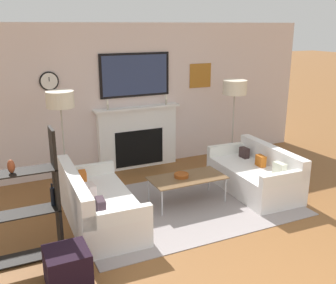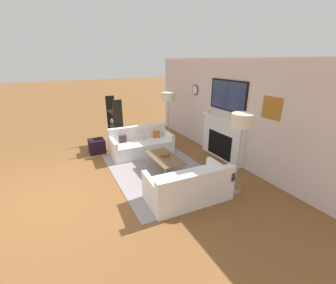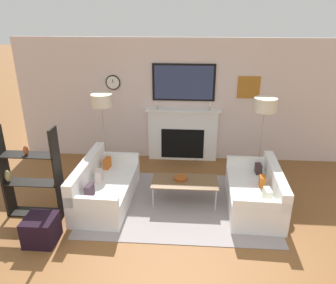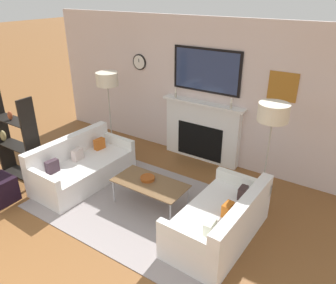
{
  "view_description": "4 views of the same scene",
  "coord_description": "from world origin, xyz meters",
  "px_view_note": "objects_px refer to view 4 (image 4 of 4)",
  "views": [
    {
      "loc": [
        -2.57,
        -2.42,
        2.66
      ],
      "look_at": [
        -0.03,
        2.94,
        0.89
      ],
      "focal_mm": 42.0,
      "sensor_mm": 36.0,
      "label": 1
    },
    {
      "loc": [
        4.6,
        0.31,
        2.65
      ],
      "look_at": [
        0.15,
        2.58,
        0.82
      ],
      "focal_mm": 24.0,
      "sensor_mm": 36.0,
      "label": 2
    },
    {
      "loc": [
        0.16,
        -2.58,
        3.22
      ],
      "look_at": [
        -0.23,
        2.97,
        0.97
      ],
      "focal_mm": 35.0,
      "sensor_mm": 36.0,
      "label": 3
    },
    {
      "loc": [
        2.69,
        -0.9,
        3.14
      ],
      "look_at": [
        0.08,
        3.04,
        0.9
      ],
      "focal_mm": 35.0,
      "sensor_mm": 36.0,
      "label": 4
    }
  ],
  "objects_px": {
    "coffee_table": "(150,184)",
    "floor_lamp_left": "(107,80)",
    "couch_left": "(82,167)",
    "shelf_unit": "(16,139)",
    "decorative_bowl": "(148,178)",
    "floor_lamp_right": "(273,114)",
    "couch_right": "(220,222)"
  },
  "relations": [
    {
      "from": "couch_right",
      "to": "decorative_bowl",
      "type": "distance_m",
      "value": 1.33
    },
    {
      "from": "coffee_table",
      "to": "floor_lamp_left",
      "type": "relative_size",
      "value": 0.67
    },
    {
      "from": "coffee_table",
      "to": "couch_left",
      "type": "bearing_deg",
      "value": -177.03
    },
    {
      "from": "coffee_table",
      "to": "shelf_unit",
      "type": "height_order",
      "value": "shelf_unit"
    },
    {
      "from": "decorative_bowl",
      "to": "shelf_unit",
      "type": "bearing_deg",
      "value": -166.02
    },
    {
      "from": "decorative_bowl",
      "to": "floor_lamp_left",
      "type": "bearing_deg",
      "value": 150.19
    },
    {
      "from": "couch_left",
      "to": "shelf_unit",
      "type": "xyz_separation_m",
      "value": [
        -1.06,
        -0.48,
        0.46
      ]
    },
    {
      "from": "couch_left",
      "to": "floor_lamp_left",
      "type": "distance_m",
      "value": 1.67
    },
    {
      "from": "decorative_bowl",
      "to": "floor_lamp_right",
      "type": "bearing_deg",
      "value": 30.36
    },
    {
      "from": "couch_right",
      "to": "shelf_unit",
      "type": "distance_m",
      "value": 3.79
    },
    {
      "from": "decorative_bowl",
      "to": "couch_left",
      "type": "bearing_deg",
      "value": -174.94
    },
    {
      "from": "couch_right",
      "to": "floor_lamp_right",
      "type": "relative_size",
      "value": 0.97
    },
    {
      "from": "couch_right",
      "to": "coffee_table",
      "type": "relative_size",
      "value": 1.44
    },
    {
      "from": "floor_lamp_left",
      "to": "shelf_unit",
      "type": "bearing_deg",
      "value": -119.33
    },
    {
      "from": "couch_right",
      "to": "floor_lamp_right",
      "type": "distance_m",
      "value": 1.66
    },
    {
      "from": "couch_left",
      "to": "shelf_unit",
      "type": "relative_size",
      "value": 1.16
    },
    {
      "from": "floor_lamp_right",
      "to": "shelf_unit",
      "type": "bearing_deg",
      "value": -159.2
    },
    {
      "from": "couch_right",
      "to": "floor_lamp_right",
      "type": "bearing_deg",
      "value": 77.79
    },
    {
      "from": "floor_lamp_left",
      "to": "shelf_unit",
      "type": "distance_m",
      "value": 1.92
    },
    {
      "from": "couch_left",
      "to": "floor_lamp_right",
      "type": "height_order",
      "value": "floor_lamp_right"
    },
    {
      "from": "floor_lamp_left",
      "to": "floor_lamp_right",
      "type": "relative_size",
      "value": 1.01
    },
    {
      "from": "coffee_table",
      "to": "shelf_unit",
      "type": "bearing_deg",
      "value": -167.44
    },
    {
      "from": "shelf_unit",
      "to": "floor_lamp_right",
      "type": "bearing_deg",
      "value": 20.8
    },
    {
      "from": "floor_lamp_right",
      "to": "shelf_unit",
      "type": "xyz_separation_m",
      "value": [
        -3.95,
        -1.5,
        -0.82
      ]
    },
    {
      "from": "couch_right",
      "to": "coffee_table",
      "type": "distance_m",
      "value": 1.25
    },
    {
      "from": "couch_left",
      "to": "couch_right",
      "type": "height_order",
      "value": "couch_left"
    },
    {
      "from": "couch_left",
      "to": "shelf_unit",
      "type": "bearing_deg",
      "value": -155.52
    },
    {
      "from": "coffee_table",
      "to": "floor_lamp_right",
      "type": "relative_size",
      "value": 0.68
    },
    {
      "from": "coffee_table",
      "to": "couch_right",
      "type": "bearing_deg",
      "value": -3.61
    },
    {
      "from": "decorative_bowl",
      "to": "floor_lamp_right",
      "type": "distance_m",
      "value": 2.09
    },
    {
      "from": "couch_left",
      "to": "shelf_unit",
      "type": "height_order",
      "value": "shelf_unit"
    },
    {
      "from": "floor_lamp_left",
      "to": "floor_lamp_right",
      "type": "xyz_separation_m",
      "value": [
        3.11,
        -0.0,
        -0.02
      ]
    }
  ]
}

